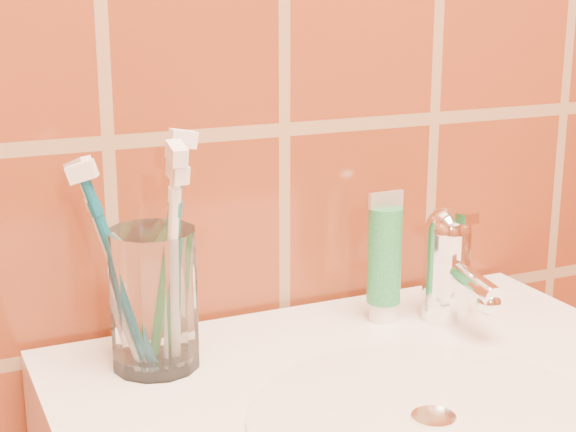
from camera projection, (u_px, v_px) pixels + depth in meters
name	position (u px, v px, depth m)	size (l,w,h in m)	color
glass_tumbler	(154.00, 299.00, 0.79)	(0.08, 0.08, 0.13)	white
toothpaste_tube	(384.00, 261.00, 0.90)	(0.04, 0.03, 0.14)	white
faucet	(449.00, 261.00, 0.90)	(0.05, 0.11, 0.12)	white
toothbrush_0	(167.00, 249.00, 0.80)	(0.06, 0.03, 0.22)	#1E712E
toothbrush_1	(172.00, 262.00, 0.76)	(0.02, 0.08, 0.22)	white
toothbrush_2	(119.00, 271.00, 0.77)	(0.07, 0.05, 0.20)	#0C526A
toothbrush_3	(114.00, 266.00, 0.79)	(0.06, 0.08, 0.19)	silver
toothbrush_4	(172.00, 269.00, 0.77)	(0.03, 0.07, 0.20)	#0C6468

